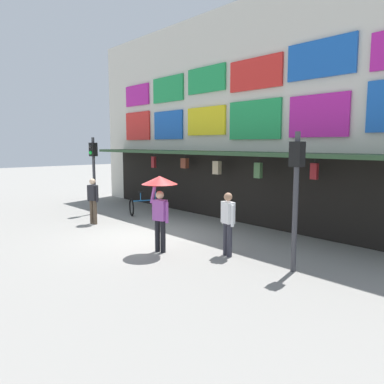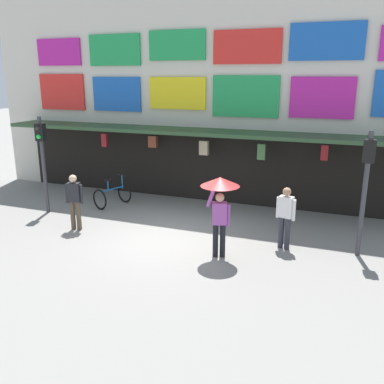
% 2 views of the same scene
% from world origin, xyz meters
% --- Properties ---
extents(ground_plane, '(80.00, 80.00, 0.00)m').
position_xyz_m(ground_plane, '(0.00, 0.00, 0.00)').
color(ground_plane, gray).
extents(shopfront, '(18.00, 2.60, 8.00)m').
position_xyz_m(shopfront, '(0.00, 4.57, 3.96)').
color(shopfront, beige).
rests_on(shopfront, ground).
extents(traffic_light_near, '(0.32, 0.34, 3.20)m').
position_xyz_m(traffic_light_near, '(-4.65, 0.74, 2.14)').
color(traffic_light_near, '#38383D').
rests_on(traffic_light_near, ground).
extents(traffic_light_far, '(0.29, 0.33, 3.20)m').
position_xyz_m(traffic_light_far, '(5.09, 0.76, 2.14)').
color(traffic_light_far, '#38383D').
rests_on(traffic_light_far, ground).
extents(bicycle_parked, '(1.07, 1.34, 1.05)m').
position_xyz_m(bicycle_parked, '(-2.98, 2.14, 0.39)').
color(bicycle_parked, black).
rests_on(bicycle_parked, ground).
extents(pedestrian_in_white, '(0.52, 0.30, 1.68)m').
position_xyz_m(pedestrian_in_white, '(3.24, 0.51, 0.95)').
color(pedestrian_in_white, '#2D2D38').
rests_on(pedestrian_in_white, ground).
extents(pedestrian_with_umbrella, '(0.96, 0.96, 2.08)m').
position_xyz_m(pedestrian_with_umbrella, '(1.78, -0.60, 1.64)').
color(pedestrian_with_umbrella, black).
rests_on(pedestrian_with_umbrella, ground).
extents(pedestrian_in_yellow, '(0.52, 0.30, 1.68)m').
position_xyz_m(pedestrian_in_yellow, '(-2.77, -0.27, 0.95)').
color(pedestrian_in_yellow, brown).
rests_on(pedestrian_in_yellow, ground).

